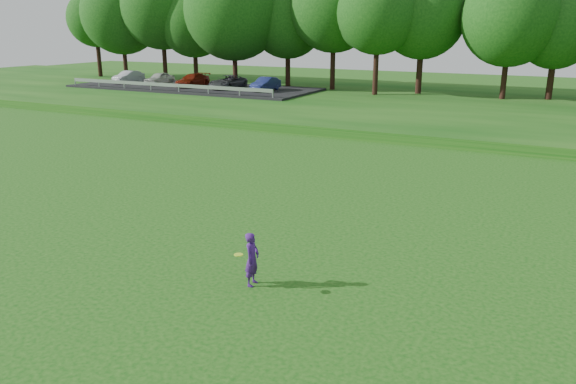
% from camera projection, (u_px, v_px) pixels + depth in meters
% --- Properties ---
extents(ground, '(140.00, 140.00, 0.00)m').
position_uv_depth(ground, '(191.00, 269.00, 15.40)').
color(ground, '#0F480D').
rests_on(ground, ground).
extents(berm, '(130.00, 30.00, 0.60)m').
position_uv_depth(berm, '(448.00, 106.00, 44.38)').
color(berm, '#0F480D').
rests_on(berm, ground).
extents(walking_path, '(130.00, 1.60, 0.04)m').
position_uv_depth(walking_path, '(398.00, 140.00, 32.49)').
color(walking_path, gray).
rests_on(walking_path, ground).
extents(treeline, '(104.00, 7.00, 15.00)m').
position_uv_depth(treeline, '(466.00, 4.00, 45.57)').
color(treeline, '#0F3E0E').
rests_on(treeline, berm).
extents(parking_lot, '(24.00, 9.00, 1.38)m').
position_uv_depth(parking_lot, '(193.00, 84.00, 53.46)').
color(parking_lot, black).
rests_on(parking_lot, berm).
extents(woman, '(0.39, 0.92, 1.42)m').
position_uv_depth(woman, '(252.00, 259.00, 14.30)').
color(woman, '#41186E').
rests_on(woman, ground).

